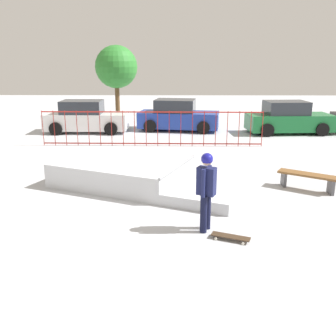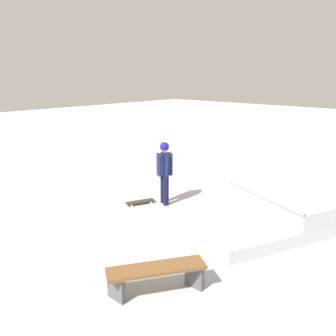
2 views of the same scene
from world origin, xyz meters
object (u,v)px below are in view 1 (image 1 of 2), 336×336
skater (206,186)px  parked_car_white (86,118)px  skate_ramp (136,174)px  skateboard (231,237)px  parked_car_blue (178,116)px  distant_tree (116,67)px  parked_car_green (288,119)px  park_bench (307,178)px

skater → parked_car_white: 12.70m
parked_car_white → skate_ramp: bearing=-68.6°
skateboard → parked_car_blue: (-0.91, 12.68, 0.65)m
skater → distant_tree: (-4.15, 16.46, 2.11)m
parked_car_blue → parked_car_green: (5.49, -0.78, 0.00)m
skate_ramp → park_bench: size_ratio=3.81×
skateboard → parked_car_green: size_ratio=0.19×
park_bench → parked_car_white: (-8.21, 8.91, 0.37)m
skater → distant_tree: 17.11m
skater → parked_car_blue: bearing=-61.7°
parked_car_blue → parked_car_green: bearing=1.0°
parked_car_white → parked_car_green: 10.17m
parked_car_white → parked_car_blue: bearing=7.1°
distant_tree → skate_ramp: bearing=-79.9°
skateboard → park_bench: bearing=-107.3°
skate_ramp → park_bench: 4.88m
skater → park_bench: 4.17m
skater → parked_car_white: bearing=-39.9°
skate_ramp → park_bench: (4.87, -0.40, 0.04)m
park_bench → distant_tree: size_ratio=0.35×
skate_ramp → parked_car_white: 9.15m
skate_ramp → skater: (1.77, -3.12, 0.69)m
skateboard → parked_car_green: parked_car_green is taller
skate_ramp → skateboard: (2.26, -3.59, -0.24)m
skateboard → parked_car_green: bearing=-89.0°
skater → parked_car_white: size_ratio=0.42×
park_bench → skate_ramp: bearing=175.3°
skater → skateboard: 1.15m
park_bench → distant_tree: 15.78m
parked_car_blue → distant_tree: size_ratio=0.97×
parked_car_green → skater: bearing=-117.9°
skater → parked_car_green: bearing=-87.5°
skate_ramp → parked_car_blue: bearing=104.1°
skateboard → distant_tree: bearing=-52.7°
skate_ramp → distant_tree: 13.84m
skater → parked_car_green: (5.06, 11.43, -0.28)m
skate_ramp → skateboard: size_ratio=7.33×
skate_ramp → parked_car_blue: parked_car_blue is taller
parked_car_white → parked_car_green: same height
parked_car_blue → parked_car_green: size_ratio=1.03×
skate_ramp → parked_car_green: (6.83, 8.31, 0.41)m
distant_tree → parked_car_white: bearing=-101.2°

